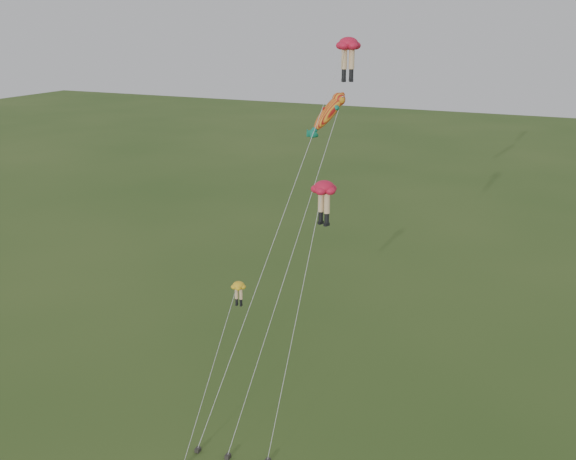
% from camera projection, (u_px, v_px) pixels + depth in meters
% --- Properties ---
extents(ground, '(300.00, 300.00, 0.00)m').
position_uv_depth(ground, '(228.00, 441.00, 37.58)').
color(ground, '#2F4C1B').
rests_on(ground, ground).
extents(legs_kite_red_high, '(5.04, 14.66, 22.51)m').
position_uv_depth(legs_kite_red_high, '(347.00, 52.00, 39.92)').
color(legs_kite_red_high, red).
rests_on(legs_kite_red_high, ground).
extents(legs_kite_red_mid, '(2.02, 7.74, 14.78)m').
position_uv_depth(legs_kite_red_mid, '(324.00, 194.00, 36.76)').
color(legs_kite_red_mid, red).
rests_on(legs_kite_red_mid, ground).
extents(legs_kite_yellow, '(1.60, 9.17, 7.68)m').
position_uv_depth(legs_kite_yellow, '(236.00, 294.00, 40.60)').
color(legs_kite_yellow, yellow).
rests_on(legs_kite_yellow, ground).
extents(fish_kite, '(2.64, 13.26, 19.47)m').
position_uv_depth(fish_kite, '(329.00, 113.00, 40.10)').
color(fish_kite, '#FFA420').
rests_on(fish_kite, ground).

